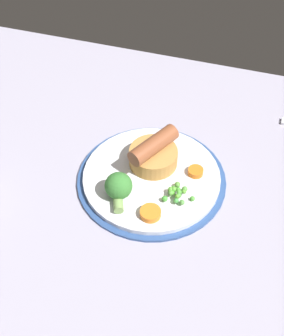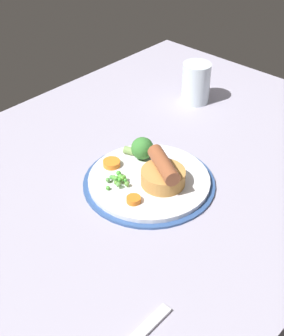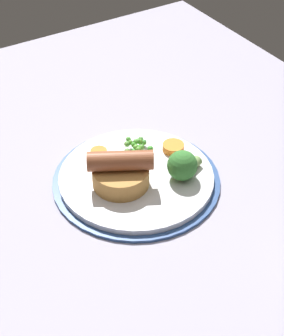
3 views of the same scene
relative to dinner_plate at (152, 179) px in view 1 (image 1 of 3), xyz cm
name	(u,v)px [view 1 (image 1 of 3)]	position (x,y,z in cm)	size (l,w,h in cm)	color
dining_table	(125,203)	(-3.36, -4.74, -2.07)	(110.00, 80.00, 3.00)	#9E99AD
dinner_plate	(152,179)	(0.00, 0.00, 0.00)	(25.57, 25.57, 1.40)	#2D4C84
sausage_pudding	(153,154)	(-0.56, 3.01, 3.14)	(8.40, 9.74, 5.84)	#BC8442
pea_pile	(177,193)	(5.19, -3.30, 1.79)	(5.21, 4.66, 1.83)	#4F9F3A
broccoli_floret_near	(119,187)	(-4.01, -5.69, 3.02)	(4.57, 6.43, 4.57)	#387A33
carrot_slice_0	(196,172)	(7.06, 2.60, 1.34)	(2.62, 2.62, 1.01)	orange
carrot_slice_1	(150,213)	(2.07, -8.16, 1.39)	(3.42, 3.42, 1.12)	orange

